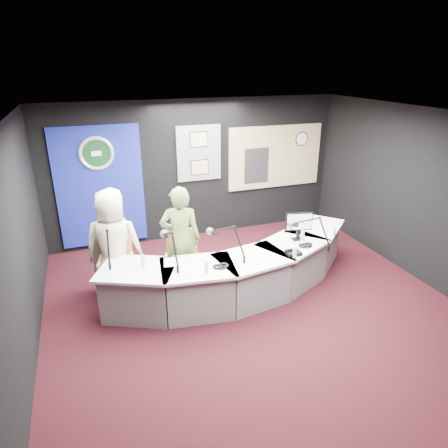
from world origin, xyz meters
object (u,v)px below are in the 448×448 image
object	(u,v)px
broadcast_desk	(238,271)
armchair_left	(117,272)
armchair_right	(182,263)
person_woman	(181,239)
person_man	(114,245)

from	to	relation	value
broadcast_desk	armchair_left	distance (m)	1.90
broadcast_desk	armchair_right	world-z (taller)	armchair_right
broadcast_desk	person_woman	distance (m)	1.04
broadcast_desk	person_man	bearing A→B (deg)	163.69
armchair_right	person_man	world-z (taller)	person_man
armchair_left	armchair_right	world-z (taller)	armchair_right
broadcast_desk	person_woman	bearing A→B (deg)	152.90
armchair_left	person_man	distance (m)	0.46
armchair_right	person_woman	xyz separation A→B (m)	(0.00, 0.00, 0.42)
armchair_right	person_man	bearing A→B (deg)	-169.82
broadcast_desk	armchair_left	world-z (taller)	armchair_left
person_man	person_woman	world-z (taller)	person_man
armchair_right	armchair_left	bearing A→B (deg)	-169.82
broadcast_desk	armchair_right	bearing A→B (deg)	152.90
armchair_right	person_man	distance (m)	1.10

